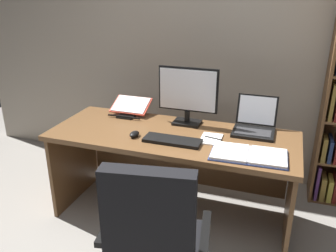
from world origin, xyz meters
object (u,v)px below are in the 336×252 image
(desk, at_px, (175,152))
(notepad, at_px, (211,139))
(monitor, at_px, (188,96))
(laptop, at_px, (254,125))
(computer_mouse, at_px, (134,134))
(reading_stand_with_book, at_px, (130,107))
(pen, at_px, (214,138))
(open_binder, at_px, (249,155))
(office_chair, at_px, (154,251))
(keyboard, at_px, (172,140))

(desk, relative_size, notepad, 9.00)
(monitor, xyz_separation_m, laptop, (0.54, 0.01, -0.18))
(laptop, height_order, computer_mouse, laptop)
(monitor, distance_m, reading_stand_with_book, 0.57)
(laptop, height_order, notepad, laptop)
(monitor, xyz_separation_m, reading_stand_with_book, (-0.54, 0.06, -0.17))
(laptop, bearing_deg, pen, -134.92)
(open_binder, height_order, pen, open_binder)
(notepad, bearing_deg, office_chair, -97.36)
(notepad, distance_m, pen, 0.02)
(computer_mouse, relative_size, pen, 0.74)
(office_chair, height_order, computer_mouse, office_chair)
(laptop, bearing_deg, open_binder, -88.06)
(monitor, relative_size, open_binder, 0.95)
(laptop, bearing_deg, desk, -163.38)
(laptop, distance_m, reading_stand_with_book, 1.08)
(laptop, height_order, keyboard, laptop)
(desk, height_order, keyboard, keyboard)
(office_chair, bearing_deg, desk, 91.12)
(open_binder, bearing_deg, reading_stand_with_book, 153.05)
(keyboard, distance_m, computer_mouse, 0.30)
(pen, bearing_deg, notepad, 180.00)
(open_binder, relative_size, pen, 3.68)
(computer_mouse, height_order, open_binder, computer_mouse)
(desk, xyz_separation_m, open_binder, (0.60, -0.27, 0.21))
(office_chair, bearing_deg, pen, 71.49)
(laptop, bearing_deg, reading_stand_with_book, 177.26)
(computer_mouse, bearing_deg, reading_stand_with_book, 118.11)
(laptop, distance_m, notepad, 0.39)
(office_chair, distance_m, laptop, 1.27)
(computer_mouse, bearing_deg, monitor, 52.33)
(office_chair, bearing_deg, monitor, 87.20)
(monitor, bearing_deg, desk, -106.21)
(office_chair, height_order, pen, office_chair)
(office_chair, bearing_deg, laptop, 61.07)
(reading_stand_with_book, bearing_deg, monitor, -6.52)
(office_chair, bearing_deg, notepad, 72.75)
(laptop, relative_size, notepad, 1.58)
(desk, distance_m, computer_mouse, 0.40)
(office_chair, bearing_deg, keyboard, 90.80)
(desk, relative_size, computer_mouse, 18.17)
(laptop, relative_size, open_binder, 0.65)
(desk, bearing_deg, open_binder, -24.48)
(desk, bearing_deg, office_chair, -78.99)
(reading_stand_with_book, distance_m, pen, 0.88)
(computer_mouse, height_order, reading_stand_with_book, reading_stand_with_book)
(monitor, distance_m, computer_mouse, 0.54)
(desk, height_order, notepad, notepad)
(computer_mouse, xyz_separation_m, pen, (0.58, 0.14, -0.01))
(office_chair, relative_size, monitor, 2.05)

